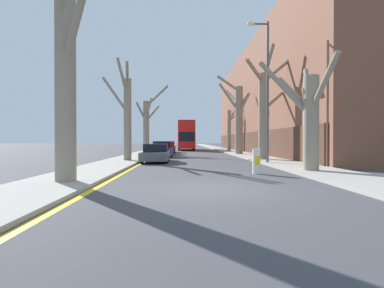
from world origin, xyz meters
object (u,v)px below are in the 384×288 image
at_px(parked_car_1, 162,150).
at_px(parked_car_3, 168,147).
at_px(street_tree_right_1, 264,111).
at_px(street_tree_right_2, 238,116).
at_px(lamp_post, 266,86).
at_px(street_tree_left_1, 127,115).
at_px(street_tree_left_0, 64,61).
at_px(double_decker_bus, 186,134).
at_px(street_tree_right_0, 309,116).
at_px(parked_car_0, 156,153).
at_px(street_tree_left_2, 147,123).
at_px(parked_car_2, 165,149).
at_px(street_tree_right_3, 230,128).
at_px(traffic_bollard, 256,161).

distance_m(parked_car_1, parked_car_3, 10.39).
distance_m(street_tree_right_1, street_tree_right_2, 9.30).
height_order(street_tree_right_1, lamp_post, lamp_post).
height_order(street_tree_left_1, parked_car_3, street_tree_left_1).
distance_m(street_tree_left_0, double_decker_bus, 38.04).
bearing_deg(street_tree_right_0, street_tree_right_2, 90.34).
height_order(parked_car_3, lamp_post, lamp_post).
xyz_separation_m(street_tree_left_1, parked_car_1, (2.13, 6.16, -2.66)).
relative_size(street_tree_right_2, parked_car_0, 1.89).
bearing_deg(parked_car_1, street_tree_left_2, 110.41).
bearing_deg(parked_car_2, double_decker_bus, 80.82).
distance_m(street_tree_left_0, street_tree_right_0, 10.84).
xyz_separation_m(street_tree_right_1, double_decker_bus, (-5.63, 25.55, -1.25)).
distance_m(parked_car_1, lamp_post, 12.06).
xyz_separation_m(street_tree_left_1, parked_car_3, (2.13, 16.55, -2.67)).
bearing_deg(lamp_post, street_tree_left_0, -136.87).
bearing_deg(street_tree_right_3, street_tree_right_0, -90.85).
bearing_deg(traffic_bollard, street_tree_left_0, -156.71).
distance_m(street_tree_left_1, traffic_bollard, 11.27).
distance_m(street_tree_right_2, parked_car_0, 13.57).
xyz_separation_m(street_tree_left_0, street_tree_right_0, (10.08, 3.69, -1.53)).
bearing_deg(lamp_post, double_decker_bus, 99.61).
relative_size(street_tree_left_2, street_tree_right_0, 1.33).
height_order(street_tree_right_3, parked_car_2, street_tree_right_3).
relative_size(street_tree_left_1, street_tree_right_3, 1.05).
bearing_deg(parked_car_0, lamp_post, -15.66).
bearing_deg(parked_car_3, street_tree_left_2, -113.40).
relative_size(street_tree_left_2, street_tree_right_1, 0.88).
height_order(street_tree_left_2, parked_car_1, street_tree_left_2).
xyz_separation_m(parked_car_0, traffic_bollard, (5.29, -7.75, -0.04)).
relative_size(street_tree_left_1, parked_car_2, 1.73).
height_order(street_tree_left_0, lamp_post, lamp_post).
relative_size(street_tree_left_1, traffic_bollard, 6.23).
bearing_deg(street_tree_right_3, parked_car_2, -138.57).
distance_m(lamp_post, traffic_bollard, 7.55).
distance_m(street_tree_left_0, parked_car_0, 11.74).
xyz_separation_m(parked_car_1, parked_car_3, (-0.00, 10.39, -0.01)).
bearing_deg(street_tree_right_0, street_tree_left_0, -159.90).
relative_size(parked_car_2, lamp_post, 0.45).
xyz_separation_m(street_tree_right_1, parked_car_1, (-8.10, 5.21, -3.12)).
height_order(street_tree_left_2, parked_car_2, street_tree_left_2).
bearing_deg(street_tree_right_3, lamp_post, -92.65).
height_order(street_tree_left_0, street_tree_right_3, street_tree_left_0).
distance_m(double_decker_bus, lamp_post, 29.34).
height_order(double_decker_bus, traffic_bollard, double_decker_bus).
bearing_deg(street_tree_left_1, street_tree_right_2, 45.83).
xyz_separation_m(double_decker_bus, traffic_bollard, (2.83, -34.51, -1.98)).
bearing_deg(street_tree_left_0, street_tree_right_1, 49.91).
bearing_deg(street_tree_right_0, traffic_bollard, -169.59).
bearing_deg(parked_car_1, parked_car_0, -90.00).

